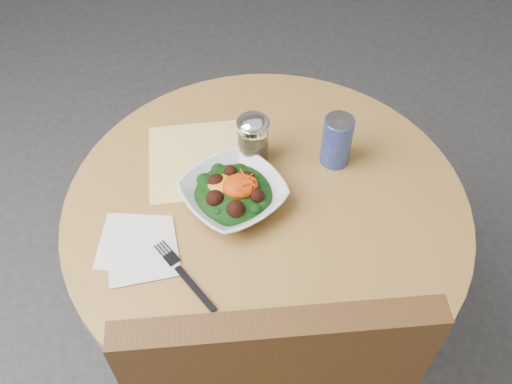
{
  "coord_description": "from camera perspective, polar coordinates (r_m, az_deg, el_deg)",
  "views": [
    {
      "loc": [
        -0.22,
        -0.74,
        1.75
      ],
      "look_at": [
        -0.03,
        -0.01,
        0.81
      ],
      "focal_mm": 40.0,
      "sensor_mm": 36.0,
      "label": 1
    }
  ],
  "objects": [
    {
      "name": "table",
      "position": [
        1.42,
        0.95,
        -6.2
      ],
      "size": [
        0.9,
        0.9,
        0.75
      ],
      "color": "black",
      "rests_on": "ground"
    },
    {
      "name": "salad_bowl",
      "position": [
        1.24,
        -2.29,
        -0.12
      ],
      "size": [
        0.28,
        0.28,
        0.08
      ],
      "color": "white",
      "rests_on": "table"
    },
    {
      "name": "spice_shaker",
      "position": [
        1.3,
        -0.3,
        5.24
      ],
      "size": [
        0.07,
        0.07,
        0.13
      ],
      "color": "silver",
      "rests_on": "table"
    },
    {
      "name": "ground",
      "position": [
        1.91,
        0.73,
        -15.24
      ],
      "size": [
        6.0,
        6.0,
        0.0
      ],
      "primitive_type": "plane",
      "color": "#313133",
      "rests_on": "ground"
    },
    {
      "name": "paper_napkins",
      "position": [
        1.22,
        -11.69,
        -5.42
      ],
      "size": [
        0.18,
        0.2,
        0.0
      ],
      "color": "white",
      "rests_on": "table"
    },
    {
      "name": "beverage_can",
      "position": [
        1.31,
        8.09,
        5.11
      ],
      "size": [
        0.07,
        0.07,
        0.13
      ],
      "color": "navy",
      "rests_on": "table"
    },
    {
      "name": "fork",
      "position": [
        1.16,
        -7.31,
        -8.07
      ],
      "size": [
        0.1,
        0.19,
        0.0
      ],
      "color": "black",
      "rests_on": "table"
    },
    {
      "name": "cloth_napkin",
      "position": [
        1.35,
        -5.0,
        3.28
      ],
      "size": [
        0.3,
        0.28,
        0.0
      ],
      "primitive_type": "cube",
      "rotation": [
        0.0,
        0.0,
        -0.13
      ],
      "color": "#F8A90D",
      "rests_on": "table"
    }
  ]
}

